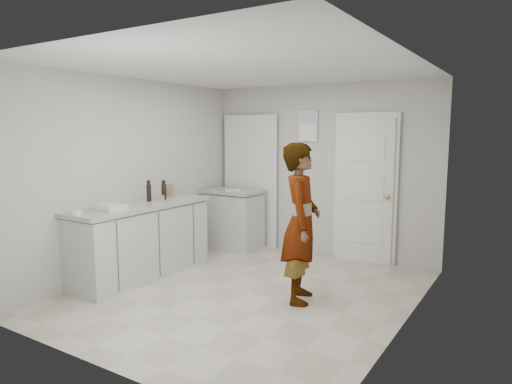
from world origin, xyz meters
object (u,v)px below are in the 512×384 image
Objects in this scene: spice_jar at (162,198)px; baking_dish at (109,207)px; oil_cruet_a at (164,190)px; cake_mix_box at (170,191)px; oil_cruet_b at (149,191)px; person at (301,223)px; egg_bowl at (76,213)px.

spice_jar is 0.83m from baking_dish.
cake_mix_box is at bearing 108.85° from oil_cruet_a.
oil_cruet_b reaches higher than spice_jar.
cake_mix_box is 0.46× the size of baking_dish.
spice_jar is at bearing 68.15° from person.
spice_jar is 1.24m from egg_bowl.
spice_jar is 0.18× the size of baking_dish.
cake_mix_box is 0.68× the size of oil_cruet_a.
spice_jar is at bearing 85.83° from egg_bowl.
oil_cruet_a is at bearing 65.47° from person.
oil_cruet_b reaches higher than cake_mix_box.
oil_cruet_a is (-0.07, 0.10, 0.09)m from spice_jar.
spice_jar is at bearing -73.26° from cake_mix_box.
person is 6.13× the size of oil_cruet_b.
person is 9.54× the size of cake_mix_box.
oil_cruet_a is at bearing 77.68° from oil_cruet_b.
egg_bowl is (0.03, -1.11, -0.11)m from oil_cruet_b.
person is 2.19m from cake_mix_box.
oil_cruet_b reaches higher than baking_dish.
oil_cruet_a is 1.34m from egg_bowl.
baking_dish is (0.07, -0.70, -0.10)m from oil_cruet_b.
oil_cruet_a is 0.23m from oil_cruet_b.
person is at bearing 29.83° from egg_bowl.
baking_dish is at bearing 90.03° from person.
oil_cruet_a is at bearing -78.91° from cake_mix_box.
spice_jar is (-2.03, 0.03, 0.11)m from person.
person is at bearing 2.66° from oil_cruet_b.
egg_bowl is at bearing -94.17° from spice_jar.
person is 2.15m from oil_cruet_b.
person reaches higher than egg_bowl.
spice_jar reaches higher than egg_bowl.
oil_cruet_a is 2.02× the size of egg_bowl.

